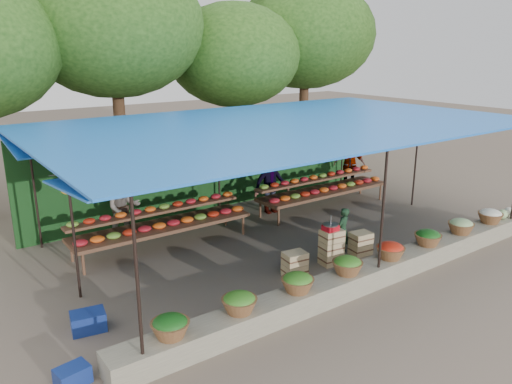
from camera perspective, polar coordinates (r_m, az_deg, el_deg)
ground at (r=11.97m, az=3.16°, el=-5.56°), size 60.00×60.00×0.00m
stone_curb at (r=10.08m, az=13.11°, el=-9.10°), size 10.60×0.55×0.40m
stall_canopy at (r=11.32m, az=3.13°, el=7.21°), size 10.80×6.60×2.82m
produce_baskets at (r=9.86m, az=12.85°, el=-7.35°), size 8.98×0.58×0.34m
netting_backdrop at (r=14.08m, az=-4.80°, el=3.09°), size 10.60×0.06×2.50m
tree_row at (r=16.53m, az=-9.02°, el=16.97°), size 16.51×5.50×7.12m
fruit_table_left at (r=11.61m, az=-10.71°, el=-3.34°), size 4.21×0.95×0.93m
fruit_table_right at (r=14.31m, az=7.67°, el=0.56°), size 4.21×0.95×0.93m
crate_counter at (r=10.71m, az=8.48°, el=-6.64°), size 2.39×0.39×0.77m
weighing_scale at (r=10.50m, az=8.51°, el=-3.96°), size 0.31×0.31×0.33m
vendor_seated at (r=11.27m, az=9.88°, el=-4.36°), size 0.44×0.36×1.05m
customer_left at (r=12.14m, az=-14.92°, el=-1.70°), size 0.91×0.78×1.63m
customer_mid at (r=13.68m, az=1.77°, el=1.14°), size 1.17×0.71×1.76m
customer_right at (r=16.11m, az=10.61°, el=3.05°), size 1.00×0.97×1.68m
blue_crate_front at (r=7.67m, az=-20.23°, el=-19.11°), size 0.48×0.38×0.26m
blue_crate_back at (r=8.80m, az=-18.62°, el=-13.83°), size 0.60×0.47×0.32m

